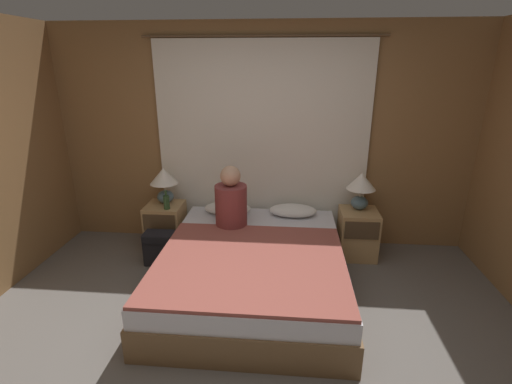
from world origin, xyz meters
The scene contains 14 objects.
ground_plane centered at (0.00, 0.00, 0.00)m, with size 16.00×16.00×0.00m, color #66605B.
wall_back centered at (0.00, 2.03, 1.25)m, with size 4.83×0.06×2.50m.
curtain_panel centered at (0.00, 1.97, 1.17)m, with size 2.57×0.02×2.35m.
bed centered at (0.00, 0.89, 0.22)m, with size 1.69×2.04×0.44m.
nightstand_left centered at (-1.10, 1.67, 0.27)m, with size 0.41×0.41×0.54m.
nightstand_right centered at (1.10, 1.67, 0.27)m, with size 0.41×0.41×0.54m.
lamp_left centered at (-1.10, 1.74, 0.81)m, with size 0.31×0.31×0.41m.
lamp_right centered at (1.10, 1.74, 0.81)m, with size 0.31×0.31×0.41m.
pillow_left centered at (-0.37, 1.72, 0.50)m, with size 0.53×0.31×0.12m.
pillow_right centered at (0.37, 1.72, 0.50)m, with size 0.53×0.31×0.12m.
blanket_on_bed centered at (0.00, 0.62, 0.46)m, with size 1.63×1.43×0.03m.
person_left_in_bed centered at (-0.27, 1.37, 0.72)m, with size 0.33×0.33×0.66m.
beer_bottle_on_left_stand centered at (-1.02, 1.55, 0.62)m, with size 0.07×0.07×0.21m.
backpack_on_floor centered at (-1.05, 1.30, 0.21)m, with size 0.33×0.21×0.36m.
Camera 1 is at (0.30, -2.16, 2.08)m, focal length 26.00 mm.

